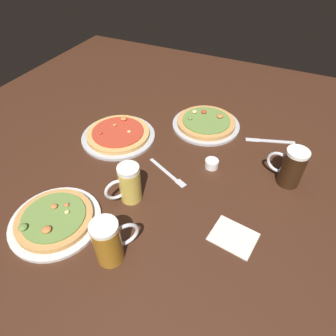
% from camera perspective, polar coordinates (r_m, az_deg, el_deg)
% --- Properties ---
extents(ground_plane, '(2.40, 2.40, 0.03)m').
position_cam_1_polar(ground_plane, '(1.20, 0.00, -1.22)').
color(ground_plane, '#3D2114').
extents(pizza_plate_near, '(0.31, 0.31, 0.05)m').
position_cam_1_polar(pizza_plate_near, '(1.08, -21.28, -9.41)').
color(pizza_plate_near, silver).
rests_on(pizza_plate_near, ground_plane).
extents(pizza_plate_far, '(0.33, 0.33, 0.05)m').
position_cam_1_polar(pizza_plate_far, '(1.44, 7.45, 8.72)').
color(pizza_plate_far, '#B2B2B7').
rests_on(pizza_plate_far, ground_plane).
extents(pizza_plate_side, '(0.34, 0.34, 0.05)m').
position_cam_1_polar(pizza_plate_side, '(1.37, -9.70, 6.47)').
color(pizza_plate_side, '#B2B2B7').
rests_on(pizza_plate_side, ground_plane).
extents(beer_mug_dark, '(0.10, 0.12, 0.15)m').
position_cam_1_polar(beer_mug_dark, '(1.04, -7.71, -3.07)').
color(beer_mug_dark, gold).
rests_on(beer_mug_dark, ground_plane).
extents(beer_mug_amber, '(0.11, 0.13, 0.16)m').
position_cam_1_polar(beer_mug_amber, '(0.90, -11.52, -13.86)').
color(beer_mug_amber, '#9E6619').
rests_on(beer_mug_amber, ground_plane).
extents(beer_mug_pale, '(0.14, 0.09, 0.16)m').
position_cam_1_polar(beer_mug_pale, '(1.19, 22.99, 0.19)').
color(beer_mug_pale, black).
rests_on(beer_mug_pale, ground_plane).
extents(ramekin_sauce, '(0.06, 0.06, 0.04)m').
position_cam_1_polar(ramekin_sauce, '(1.21, 8.54, 0.85)').
color(ramekin_sauce, white).
rests_on(ramekin_sauce, ground_plane).
extents(napkin_folded, '(0.16, 0.14, 0.01)m').
position_cam_1_polar(napkin_folded, '(1.01, 12.69, -12.93)').
color(napkin_folded, silver).
rests_on(napkin_folded, ground_plane).
extents(fork_spare, '(0.20, 0.11, 0.01)m').
position_cam_1_polar(fork_spare, '(1.18, 0.01, -0.85)').
color(fork_spare, silver).
rests_on(fork_spare, ground_plane).
extents(knife_spare, '(0.22, 0.09, 0.01)m').
position_cam_1_polar(knife_spare, '(1.42, 19.31, 5.06)').
color(knife_spare, silver).
rests_on(knife_spare, ground_plane).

